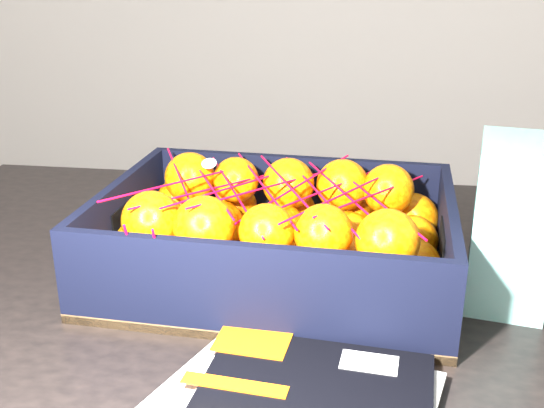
# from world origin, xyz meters

# --- Properties ---
(table) EXTENTS (1.24, 0.86, 0.75)m
(table) POSITION_xyz_m (0.35, 0.06, 0.65)
(table) COLOR black
(table) RESTS_ON ground
(produce_crate) EXTENTS (0.43, 0.32, 0.11)m
(produce_crate) POSITION_xyz_m (0.34, 0.07, 0.78)
(produce_crate) COLOR olive
(produce_crate) RESTS_ON table
(clementine_heap) EXTENTS (0.41, 0.30, 0.12)m
(clementine_heap) POSITION_xyz_m (0.34, 0.07, 0.81)
(clementine_heap) COLOR orange
(clementine_heap) RESTS_ON produce_crate
(mesh_net) EXTENTS (0.36, 0.29, 0.09)m
(mesh_net) POSITION_xyz_m (0.34, 0.06, 0.87)
(mesh_net) COLOR red
(mesh_net) RESTS_ON clementine_heap
(retail_carton) EXTENTS (0.10, 0.14, 0.19)m
(retail_carton) POSITION_xyz_m (0.62, 0.07, 0.85)
(retail_carton) COLOR silver
(retail_carton) RESTS_ON table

